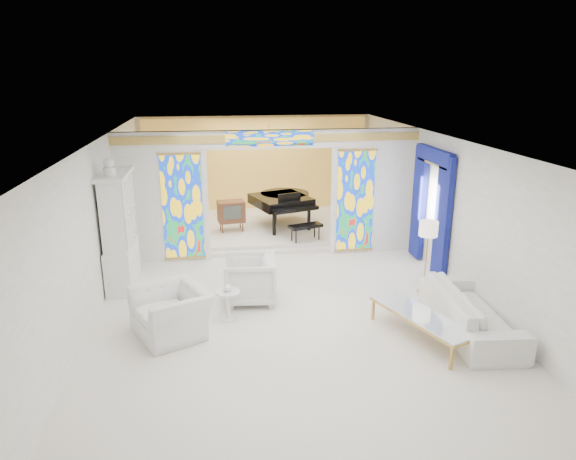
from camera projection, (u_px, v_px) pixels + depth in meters
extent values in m
plane|color=silver|center=(282.00, 288.00, 10.56)|extent=(12.00, 12.00, 0.00)
cube|color=white|center=(281.00, 141.00, 9.67)|extent=(7.00, 12.00, 0.02)
cube|color=white|center=(256.00, 165.00, 15.79)|extent=(7.00, 0.02, 3.00)
cube|color=white|center=(370.00, 404.00, 4.44)|extent=(7.00, 0.02, 3.00)
cube|color=white|center=(97.00, 225.00, 9.64)|extent=(0.02, 12.00, 3.00)
cube|color=white|center=(449.00, 211.00, 10.59)|extent=(0.02, 12.00, 3.00)
cube|color=white|center=(161.00, 198.00, 11.67)|extent=(2.00, 0.18, 3.00)
cube|color=white|center=(373.00, 191.00, 12.35)|extent=(2.00, 0.18, 3.00)
cube|color=white|center=(270.00, 139.00, 11.62)|extent=(3.00, 0.18, 0.40)
cube|color=white|center=(206.00, 206.00, 11.77)|extent=(0.12, 0.06, 2.60)
cube|color=white|center=(334.00, 202.00, 12.18)|extent=(0.12, 0.06, 2.60)
cube|color=white|center=(270.00, 146.00, 11.57)|extent=(3.24, 0.06, 0.12)
cube|color=#DAB352|center=(270.00, 138.00, 11.52)|extent=(7.00, 0.05, 0.18)
cube|color=gold|center=(182.00, 207.00, 11.69)|extent=(0.90, 0.04, 2.40)
cube|color=gold|center=(355.00, 201.00, 12.24)|extent=(0.90, 0.04, 2.40)
cube|color=gold|center=(270.00, 139.00, 11.51)|extent=(2.00, 0.04, 0.34)
cube|color=silver|center=(263.00, 227.00, 14.41)|extent=(6.80, 3.80, 0.18)
cube|color=#ECB452|center=(256.00, 166.00, 15.68)|extent=(6.70, 0.10, 2.90)
cylinder|color=#B98E40|center=(269.00, 139.00, 13.62)|extent=(0.48, 0.48, 0.30)
cube|color=navy|center=(443.00, 218.00, 10.67)|extent=(0.12, 0.55, 2.60)
cube|color=navy|center=(419.00, 203.00, 11.90)|extent=(0.12, 0.55, 2.60)
cube|color=navy|center=(435.00, 155.00, 10.93)|extent=(0.14, 1.70, 0.30)
cube|color=gold|center=(434.00, 163.00, 10.98)|extent=(0.12, 1.50, 0.06)
cube|color=white|center=(123.00, 265.00, 10.56)|extent=(0.50, 1.40, 0.90)
cube|color=white|center=(117.00, 211.00, 10.22)|extent=(0.44, 1.30, 1.40)
cube|color=white|center=(129.00, 211.00, 10.25)|extent=(0.01, 1.20, 1.30)
cube|color=white|center=(114.00, 174.00, 10.00)|extent=(0.56, 1.46, 0.08)
cylinder|color=white|center=(110.00, 172.00, 9.63)|extent=(0.22, 0.22, 0.16)
sphere|color=white|center=(109.00, 163.00, 9.59)|extent=(0.20, 0.20, 0.20)
imported|color=white|center=(171.00, 312.00, 8.59)|extent=(1.51, 1.58, 0.80)
imported|color=white|center=(250.00, 279.00, 9.83)|extent=(1.05, 1.02, 0.89)
imported|color=white|center=(470.00, 311.00, 8.71)|extent=(1.16, 2.56, 0.73)
cylinder|color=white|center=(228.00, 292.00, 9.06)|extent=(0.49, 0.49, 0.03)
cylinder|color=white|center=(228.00, 306.00, 9.14)|extent=(0.08, 0.08, 0.51)
cylinder|color=white|center=(229.00, 318.00, 9.21)|extent=(0.32, 0.32, 0.03)
imported|color=silver|center=(228.00, 286.00, 9.03)|extent=(0.20, 0.20, 0.17)
cube|color=white|center=(421.00, 316.00, 8.42)|extent=(1.24, 2.03, 0.04)
cube|color=#B98E40|center=(421.00, 317.00, 8.43)|extent=(1.28, 2.07, 0.03)
cube|color=#B98E40|center=(451.00, 358.00, 7.59)|extent=(0.05, 0.05, 0.40)
cube|color=#B98E40|center=(475.00, 349.00, 7.83)|extent=(0.05, 0.05, 0.40)
cube|color=#B98E40|center=(373.00, 309.00, 9.15)|extent=(0.05, 0.05, 0.40)
cube|color=#B98E40|center=(395.00, 303.00, 9.38)|extent=(0.05, 0.05, 0.40)
cylinder|color=#B98E40|center=(423.00, 292.00, 10.33)|extent=(0.27, 0.27, 0.03)
cylinder|color=#B98E40|center=(426.00, 261.00, 10.13)|extent=(0.03, 0.03, 1.36)
cylinder|color=white|center=(429.00, 229.00, 9.94)|extent=(0.38, 0.38, 0.29)
cube|color=black|center=(281.00, 201.00, 13.95)|extent=(1.75, 1.81, 0.26)
cylinder|color=black|center=(285.00, 197.00, 14.35)|extent=(1.71, 1.71, 0.26)
cube|color=black|center=(295.00, 209.00, 13.24)|extent=(1.29, 0.67, 0.09)
cube|color=white|center=(297.00, 209.00, 13.17)|extent=(1.14, 0.47, 0.03)
cube|color=black|center=(289.00, 198.00, 13.45)|extent=(0.63, 0.24, 0.23)
cube|color=black|center=(306.00, 226.00, 12.85)|extent=(0.90, 0.58, 0.07)
cylinder|color=black|center=(274.00, 224.00, 13.29)|extent=(0.12, 0.12, 0.58)
cylinder|color=black|center=(309.00, 219.00, 13.74)|extent=(0.12, 0.12, 0.58)
cylinder|color=black|center=(275.00, 211.00, 14.59)|extent=(0.12, 0.12, 0.58)
cube|color=#583220|center=(231.00, 211.00, 13.61)|extent=(0.75, 0.56, 0.56)
cube|color=#383D3A|center=(233.00, 212.00, 13.39)|extent=(0.45, 0.08, 0.36)
cone|color=#583220|center=(223.00, 229.00, 13.51)|extent=(0.05, 0.05, 0.25)
cone|color=#583220|center=(243.00, 227.00, 13.65)|extent=(0.05, 0.05, 0.25)
cone|color=#583220|center=(221.00, 225.00, 13.82)|extent=(0.05, 0.05, 0.25)
cone|color=#583220|center=(240.00, 224.00, 13.96)|extent=(0.05, 0.05, 0.25)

